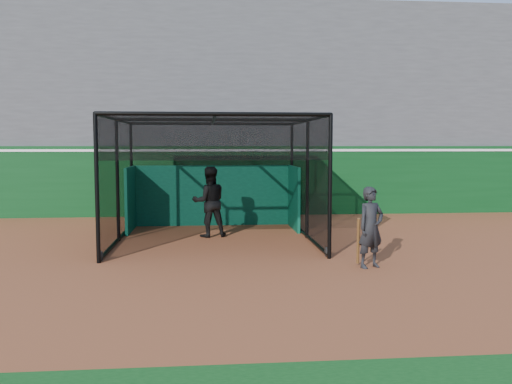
{
  "coord_description": "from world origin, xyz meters",
  "views": [
    {
      "loc": [
        -0.35,
        -11.08,
        2.55
      ],
      "look_at": [
        0.86,
        2.0,
        1.4
      ],
      "focal_mm": 38.0,
      "sensor_mm": 36.0,
      "label": 1
    }
  ],
  "objects": [
    {
      "name": "outfield_wall",
      "position": [
        0.0,
        8.5,
        1.29
      ],
      "size": [
        50.0,
        0.5,
        2.5
      ],
      "color": "#0A3B15",
      "rests_on": "ground"
    },
    {
      "name": "batting_cage",
      "position": [
        -0.15,
        3.43,
        1.6
      ],
      "size": [
        5.16,
        5.51,
        3.21
      ],
      "color": "black",
      "rests_on": "ground"
    },
    {
      "name": "grandstand",
      "position": [
        0.0,
        12.27,
        4.48
      ],
      "size": [
        50.0,
        7.85,
        8.95
      ],
      "color": "#4C4C4F",
      "rests_on": "ground"
    },
    {
      "name": "ground",
      "position": [
        0.0,
        0.0,
        0.0
      ],
      "size": [
        120.0,
        120.0,
        0.0
      ],
      "primitive_type": "plane",
      "color": "brown",
      "rests_on": "ground"
    },
    {
      "name": "batter",
      "position": [
        -0.27,
        3.87,
        0.98
      ],
      "size": [
        1.07,
        0.9,
        1.95
      ],
      "primitive_type": "imported",
      "rotation": [
        0.0,
        0.0,
        3.33
      ],
      "color": "black",
      "rests_on": "ground"
    },
    {
      "name": "on_deck_player",
      "position": [
        3.03,
        -0.26,
        0.84
      ],
      "size": [
        0.72,
        0.61,
        1.69
      ],
      "color": "black",
      "rests_on": "ground"
    }
  ]
}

